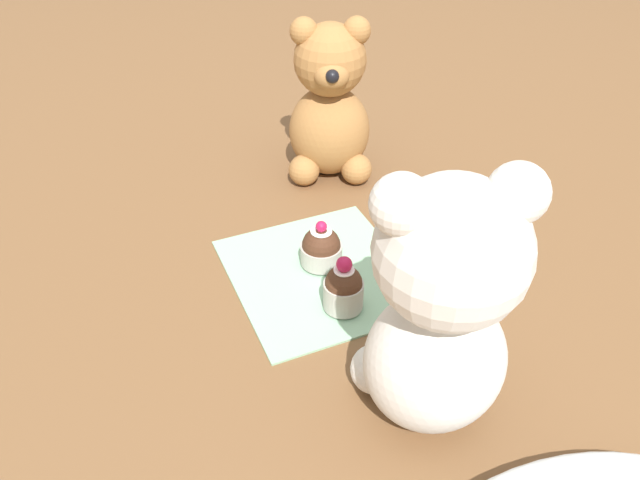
{
  "coord_description": "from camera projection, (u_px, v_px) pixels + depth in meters",
  "views": [
    {
      "loc": [
        0.24,
        0.56,
        0.52
      ],
      "look_at": [
        0.0,
        0.0,
        0.06
      ],
      "focal_mm": 35.0,
      "sensor_mm": 36.0,
      "label": 1
    }
  ],
  "objects": [
    {
      "name": "ground_plane",
      "position": [
        320.0,
        275.0,
        0.8
      ],
      "size": [
        4.0,
        4.0,
        0.0
      ],
      "primitive_type": "plane",
      "color": "brown"
    },
    {
      "name": "knitted_placemat",
      "position": [
        320.0,
        273.0,
        0.8
      ],
      "size": [
        0.22,
        0.24,
        0.01
      ],
      "primitive_type": "cube",
      "color": "#8EBC99",
      "rests_on": "ground_plane"
    },
    {
      "name": "teddy_bear_cream",
      "position": [
        441.0,
        307.0,
        0.55
      ],
      "size": [
        0.16,
        0.16,
        0.28
      ],
      "rotation": [
        0.0,
        0.0,
        -0.24
      ],
      "color": "silver",
      "rests_on": "ground_plane"
    },
    {
      "name": "teddy_bear_tan",
      "position": [
        330.0,
        106.0,
        0.93
      ],
      "size": [
        0.16,
        0.15,
        0.24
      ],
      "rotation": [
        0.0,
        0.0,
        2.77
      ],
      "color": "#A3703D",
      "rests_on": "ground_plane"
    },
    {
      "name": "cupcake_near_cream_bear",
      "position": [
        345.0,
        287.0,
        0.73
      ],
      "size": [
        0.05,
        0.05,
        0.07
      ],
      "color": "#B2ADA3",
      "rests_on": "knitted_placemat"
    },
    {
      "name": "cupcake_near_tan_bear",
      "position": [
        321.0,
        248.0,
        0.8
      ],
      "size": [
        0.05,
        0.05,
        0.06
      ],
      "color": "#B2ADA3",
      "rests_on": "knitted_placemat"
    }
  ]
}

